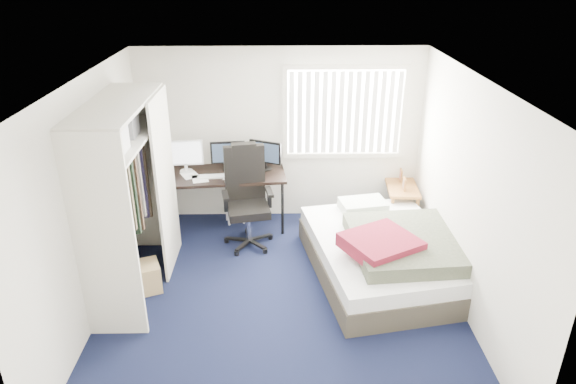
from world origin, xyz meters
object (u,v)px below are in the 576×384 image
at_px(desk, 225,172).
at_px(bed, 386,253).
at_px(office_chair, 247,207).
at_px(nightstand, 401,189).

relative_size(desk, bed, 0.71).
xyz_separation_m(desk, office_chair, (0.33, -0.48, -0.32)).
bearing_deg(office_chair, nightstand, 14.61).
bearing_deg(bed, nightstand, 71.24).
height_order(office_chair, bed, office_chair).
bearing_deg(bed, desk, 147.24).
distance_m(office_chair, nightstand, 2.28).
bearing_deg(nightstand, bed, -108.76).
bearing_deg(desk, bed, -32.76).
height_order(nightstand, bed, nightstand).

